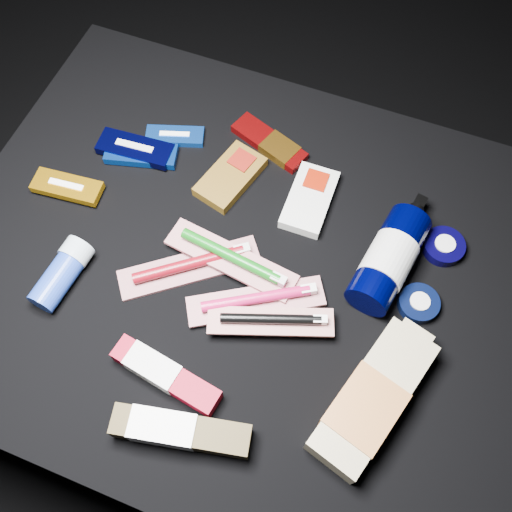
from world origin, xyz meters
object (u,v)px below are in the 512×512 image
(lotion_bottle, at_px, (389,259))
(bodywash_bottle, at_px, (371,400))
(deodorant_stick, at_px, (62,273))
(toothpaste_carton_red, at_px, (162,373))

(lotion_bottle, xyz_separation_m, bodywash_bottle, (0.04, -0.22, -0.01))
(deodorant_stick, height_order, toothpaste_carton_red, deodorant_stick)
(lotion_bottle, bearing_deg, toothpaste_carton_red, -122.52)
(toothpaste_carton_red, bearing_deg, deodorant_stick, 167.02)
(lotion_bottle, height_order, deodorant_stick, lotion_bottle)
(lotion_bottle, bearing_deg, bodywash_bottle, -71.18)
(lotion_bottle, distance_m, toothpaste_carton_red, 0.39)
(deodorant_stick, xyz_separation_m, toothpaste_carton_red, (0.21, -0.09, -0.01))
(lotion_bottle, xyz_separation_m, toothpaste_carton_red, (-0.26, -0.29, -0.02))
(lotion_bottle, relative_size, toothpaste_carton_red, 1.30)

